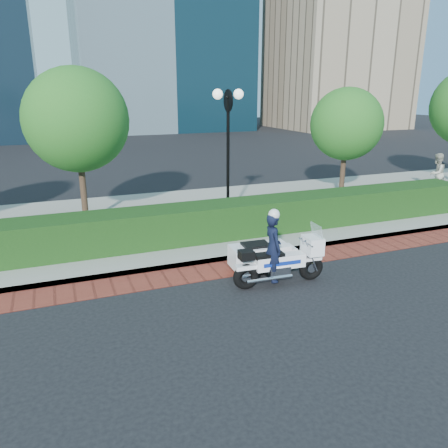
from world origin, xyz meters
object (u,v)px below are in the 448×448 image
object	(u,v)px
lamppost	(228,135)
tree_c	(347,124)
police_motorcycle	(270,255)
tree_b	(77,120)
pedestrian	(436,173)

from	to	relation	value
lamppost	tree_c	size ratio (longest dim) A/B	0.98
lamppost	police_motorcycle	bearing A→B (deg)	-99.65
lamppost	tree_b	xyz separation A→B (m)	(-4.50, 1.30, 0.48)
lamppost	tree_b	size ratio (longest dim) A/B	0.86
tree_b	police_motorcycle	size ratio (longest dim) A/B	2.16
tree_b	tree_c	world-z (taller)	tree_b
pedestrian	tree_c	bearing A→B (deg)	-29.54
tree_b	tree_c	xyz separation A→B (m)	(10.00, -0.00, -0.39)
police_motorcycle	tree_b	bearing A→B (deg)	125.07
lamppost	police_motorcycle	world-z (taller)	lamppost
tree_c	police_motorcycle	world-z (taller)	tree_c
tree_b	police_motorcycle	world-z (taller)	tree_b
tree_c	police_motorcycle	distance (m)	8.99
tree_b	tree_c	size ratio (longest dim) A/B	1.14
pedestrian	lamppost	bearing A→B (deg)	-14.73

